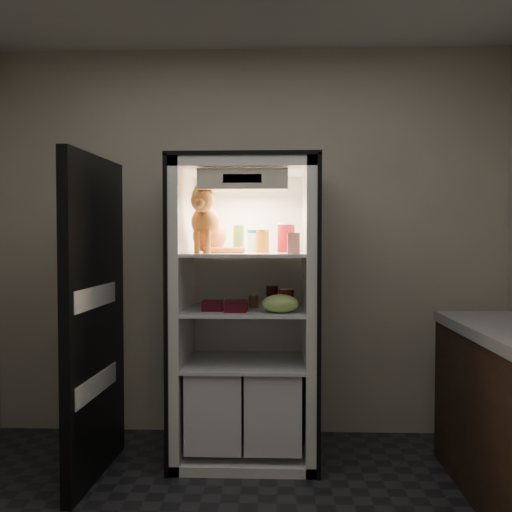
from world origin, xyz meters
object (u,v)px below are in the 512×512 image
at_px(berry_box_left, 213,306).
at_px(parmesan_shaker, 239,239).
at_px(refrigerator, 246,330).
at_px(pepper_jar, 286,237).
at_px(salsa_jar, 263,241).
at_px(grape_bag, 280,304).
at_px(soda_can_a, 272,296).
at_px(tabby_cat, 208,228).
at_px(soda_can_b, 289,298).
at_px(condiment_jar, 253,301).
at_px(mayo_tub, 255,241).
at_px(soda_can_c, 285,300).
at_px(cream_carton, 294,243).
at_px(berry_box_right, 236,306).

bearing_deg(berry_box_left, parmesan_shaker, 35.55).
height_order(refrigerator, pepper_jar, refrigerator).
height_order(salsa_jar, grape_bag, salsa_jar).
bearing_deg(pepper_jar, soda_can_a, -174.48).
relative_size(salsa_jar, grape_bag, 0.65).
distance_m(tabby_cat, berry_box_left, 0.48).
bearing_deg(soda_can_b, condiment_jar, -178.83).
distance_m(salsa_jar, condiment_jar, 0.38).
height_order(mayo_tub, salsa_jar, same).
bearing_deg(refrigerator, grape_bag, -48.98).
bearing_deg(mayo_tub, grape_bag, -61.53).
relative_size(parmesan_shaker, soda_can_a, 1.23).
height_order(soda_can_c, condiment_jar, soda_can_c).
bearing_deg(soda_can_c, refrigerator, 148.37).
distance_m(cream_carton, soda_can_a, 0.49).
bearing_deg(mayo_tub, soda_can_c, -46.08).
height_order(salsa_jar, condiment_jar, salsa_jar).
bearing_deg(cream_carton, soda_can_c, 112.58).
relative_size(mayo_tub, soda_can_b, 1.18).
xyz_separation_m(salsa_jar, grape_bag, (0.11, -0.20, -0.37)).
height_order(soda_can_b, berry_box_left, soda_can_b).
height_order(tabby_cat, condiment_jar, tabby_cat).
bearing_deg(soda_can_c, soda_can_a, 110.94).
bearing_deg(pepper_jar, parmesan_shaker, -158.37).
relative_size(refrigerator, soda_can_c, 14.07).
distance_m(refrigerator, cream_carton, 0.69).
distance_m(tabby_cat, parmesan_shaker, 0.21).
relative_size(cream_carton, soda_can_a, 0.88).
distance_m(tabby_cat, soda_can_a, 0.62).
distance_m(parmesan_shaker, berry_box_right, 0.43).
bearing_deg(soda_can_b, mayo_tub, 165.71).
distance_m(mayo_tub, soda_can_c, 0.44).
bearing_deg(salsa_jar, tabby_cat, -164.35).
height_order(parmesan_shaker, pepper_jar, pepper_jar).
height_order(refrigerator, soda_can_b, refrigerator).
bearing_deg(refrigerator, berry_box_right, -102.33).
xyz_separation_m(grape_bag, berry_box_right, (-0.26, 0.04, -0.02)).
bearing_deg(mayo_tub, pepper_jar, 5.49).
bearing_deg(refrigerator, soda_can_c, -31.63).
xyz_separation_m(tabby_cat, berry_box_left, (0.03, -0.02, -0.47)).
relative_size(soda_can_c, condiment_jar, 1.52).
distance_m(soda_can_a, berry_box_right, 0.34).
relative_size(soda_can_b, soda_can_c, 0.90).
height_order(cream_carton, soda_can_a, cream_carton).
relative_size(tabby_cat, berry_box_left, 3.44).
height_order(soda_can_a, condiment_jar, soda_can_a).
bearing_deg(soda_can_a, condiment_jar, -149.70).
distance_m(soda_can_a, berry_box_left, 0.42).
xyz_separation_m(tabby_cat, soda_can_a, (0.39, 0.19, -0.43)).
bearing_deg(tabby_cat, mayo_tub, 40.37).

